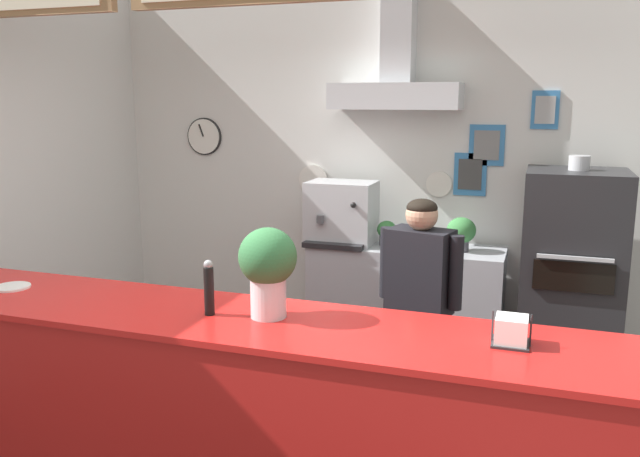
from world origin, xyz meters
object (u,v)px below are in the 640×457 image
pepper_grinder (209,288)px  basil_vase (268,268)px  espresso_machine (341,213)px  shop_worker (419,312)px  napkin_holder (511,332)px  condiment_plate (12,287)px  potted_thyme (387,232)px  potted_basil (422,235)px  pizza_oven (570,282)px  potted_oregano (461,232)px

pepper_grinder → basil_vase: 0.30m
espresso_machine → pepper_grinder: 2.27m
shop_worker → basil_vase: shop_worker is taller
napkin_holder → condiment_plate: 2.57m
pepper_grinder → condiment_plate: 1.22m
shop_worker → potted_thyme: size_ratio=7.69×
potted_basil → espresso_machine: bearing=179.9°
pizza_oven → potted_basil: 1.10m
pizza_oven → potted_basil: (-1.07, 0.09, 0.25)m
potted_basil → potted_oregano: potted_oregano is taller
pizza_oven → condiment_plate: 3.60m
espresso_machine → basil_vase: 2.23m
napkin_holder → shop_worker: bearing=118.4°
napkin_holder → pepper_grinder: 1.36m
shop_worker → condiment_plate: 2.29m
potted_oregano → potted_thyme: size_ratio=1.33×
pizza_oven → condiment_plate: size_ratio=8.91×
potted_thyme → condiment_plate: 2.72m
potted_thyme → napkin_holder: (1.04, -2.22, 0.08)m
condiment_plate → basil_vase: 1.50m
potted_basil → basil_vase: size_ratio=0.48×
potted_thyme → potted_oregano: bearing=-1.5°
espresso_machine → pepper_grinder: bearing=-88.7°
napkin_holder → potted_thyme: bearing=115.1°
napkin_holder → potted_oregano: bearing=102.0°
potted_basil → pepper_grinder: (-0.60, -2.27, 0.16)m
potted_thyme → napkin_holder: napkin_holder is taller
espresso_machine → potted_thyme: espresso_machine is taller
pizza_oven → potted_basil: size_ratio=8.36×
potted_thyme → pepper_grinder: bearing=-97.7°
shop_worker → potted_oregano: shop_worker is taller
potted_thyme → pizza_oven: bearing=-4.9°
pizza_oven → pepper_grinder: (-1.67, -2.18, 0.40)m
pizza_oven → napkin_holder: pizza_oven is taller
espresso_machine → potted_basil: size_ratio=2.61×
pepper_grinder → potted_basil: bearing=75.3°
espresso_machine → condiment_plate: bearing=-117.6°
shop_worker → napkin_holder: size_ratio=9.40×
pepper_grinder → potted_thyme: bearing=82.3°
potted_thyme → basil_vase: 2.24m
pizza_oven → pepper_grinder: bearing=-127.5°
potted_basil → condiment_plate: bearing=-129.2°
potted_oregano → condiment_plate: 3.06m
potted_oregano → shop_worker: bearing=-94.8°
condiment_plate → espresso_machine: bearing=62.4°
potted_basil → basil_vase: basil_vase is taller
shop_worker → pizza_oven: bearing=-115.7°
espresso_machine → napkin_holder: size_ratio=3.31×
potted_basil → potted_thyme: (-0.29, 0.03, -0.00)m
espresso_machine → potted_oregano: espresso_machine is taller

